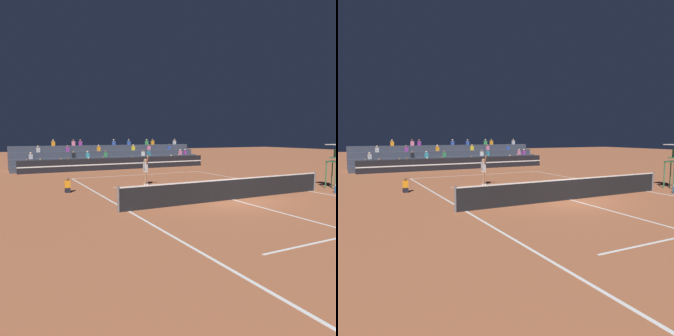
# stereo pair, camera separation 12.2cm
# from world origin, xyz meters

# --- Properties ---
(ground_plane) EXTENTS (120.00, 120.00, 0.00)m
(ground_plane) POSITION_xyz_m (0.00, 0.00, 0.00)
(ground_plane) COLOR #AD603D
(court_lines) EXTENTS (11.10, 23.90, 0.01)m
(court_lines) POSITION_xyz_m (0.00, 0.00, 0.00)
(court_lines) COLOR white
(court_lines) RESTS_ON ground
(tennis_net) EXTENTS (12.00, 0.10, 1.10)m
(tennis_net) POSITION_xyz_m (0.00, 0.00, 0.54)
(tennis_net) COLOR slate
(tennis_net) RESTS_ON ground
(sponsor_banner_wall) EXTENTS (18.00, 0.26, 1.10)m
(sponsor_banner_wall) POSITION_xyz_m (0.00, 16.79, 0.55)
(sponsor_banner_wall) COLOR black
(sponsor_banner_wall) RESTS_ON ground
(bleacher_stand) EXTENTS (19.03, 3.80, 2.83)m
(bleacher_stand) POSITION_xyz_m (0.00, 19.96, 0.83)
(bleacher_stand) COLOR #383D4C
(bleacher_stand) RESTS_ON ground
(umpire_chair) EXTENTS (0.76, 0.84, 2.67)m
(umpire_chair) POSITION_xyz_m (7.69, -0.00, 1.72)
(umpire_chair) COLOR #337047
(umpire_chair) RESTS_ON ground
(ball_kid_courtside) EXTENTS (0.30, 0.36, 0.84)m
(ball_kid_courtside) POSITION_xyz_m (-6.91, 5.93, 0.33)
(ball_kid_courtside) COLOR black
(ball_kid_courtside) RESTS_ON ground
(tennis_player) EXTENTS (0.35, 1.19, 2.42)m
(tennis_player) POSITION_xyz_m (-1.90, 6.48, 0.99)
(tennis_player) COLOR #9E7051
(tennis_player) RESTS_ON ground
(tennis_ball) EXTENTS (0.07, 0.07, 0.07)m
(tennis_ball) POSITION_xyz_m (0.36, 10.41, 0.03)
(tennis_ball) COLOR #C6DB33
(tennis_ball) RESTS_ON ground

